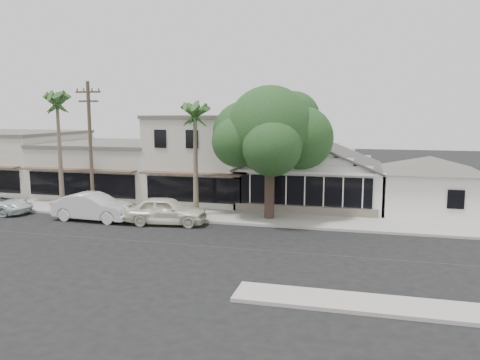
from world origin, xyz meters
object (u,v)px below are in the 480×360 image
(car_0, at_px, (166,211))
(shade_tree, at_px, (270,132))
(car_1, at_px, (93,207))
(car_2, at_px, (0,204))
(utility_pole, at_px, (90,145))

(car_0, relative_size, shade_tree, 0.59)
(car_1, bearing_deg, car_2, 89.38)
(car_0, xyz_separation_m, car_1, (-5.00, -0.17, 0.02))
(shade_tree, bearing_deg, utility_pole, -171.40)
(utility_pole, xyz_separation_m, car_2, (-6.74, -0.96, -4.12))
(car_1, height_order, shade_tree, shade_tree)
(car_1, distance_m, car_2, 7.59)
(utility_pole, relative_size, shade_tree, 1.04)
(shade_tree, bearing_deg, car_0, -154.07)
(car_2, bearing_deg, car_0, -85.44)
(utility_pole, distance_m, shade_tree, 12.02)
(utility_pole, height_order, shade_tree, utility_pole)
(car_2, bearing_deg, shade_tree, -76.23)
(utility_pole, distance_m, car_0, 7.11)
(car_0, distance_m, car_2, 12.58)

